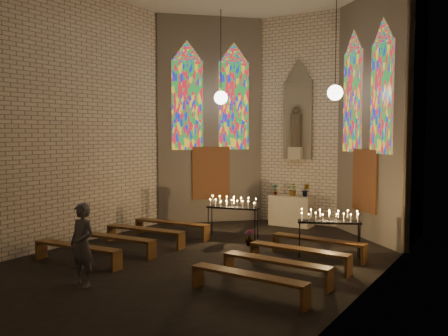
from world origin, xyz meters
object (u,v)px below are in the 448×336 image
(aisle_flower_pot, at_px, (250,238))
(votive_stand_left, at_px, (233,205))
(votive_stand_right, at_px, (329,219))
(altar, at_px, (291,211))
(visitor, at_px, (82,245))

(aisle_flower_pot, xyz_separation_m, votive_stand_left, (-0.91, 0.64, 0.75))
(aisle_flower_pot, bearing_deg, votive_stand_left, 144.72)
(aisle_flower_pot, bearing_deg, votive_stand_right, -3.21)
(altar, height_order, votive_stand_left, votive_stand_left)
(aisle_flower_pot, bearing_deg, visitor, -103.07)
(altar, distance_m, votive_stand_left, 2.77)
(altar, relative_size, visitor, 0.84)
(altar, xyz_separation_m, aisle_flower_pot, (0.22, -3.29, -0.28))
(votive_stand_left, bearing_deg, visitor, -103.16)
(altar, distance_m, aisle_flower_pot, 3.31)
(aisle_flower_pot, distance_m, votive_stand_left, 1.34)
(aisle_flower_pot, xyz_separation_m, votive_stand_right, (2.29, -0.13, 0.75))
(altar, distance_m, visitor, 8.26)
(votive_stand_right, bearing_deg, visitor, -148.76)
(aisle_flower_pot, height_order, votive_stand_right, votive_stand_right)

